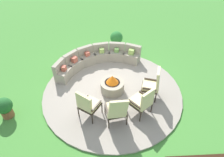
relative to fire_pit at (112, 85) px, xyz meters
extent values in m
plane|color=#478C38|center=(0.00, 0.00, -0.32)|extent=(24.00, 24.00, 0.00)
cylinder|color=#9E9384|center=(0.00, 0.00, -0.29)|extent=(4.87, 4.87, 0.06)
cylinder|color=#9E937F|center=(0.00, 0.00, -0.06)|extent=(0.82, 0.82, 0.39)
cylinder|color=black|center=(0.00, 0.00, 0.11)|extent=(0.54, 0.54, 0.06)
cone|color=orange|center=(0.00, 0.00, 0.28)|extent=(0.43, 0.43, 0.28)
cube|color=#9E937F|center=(0.89, 1.71, -0.04)|extent=(0.79, 0.70, 0.42)
cube|color=#9E937F|center=(0.96, 1.84, 0.32)|extent=(0.65, 0.44, 0.32)
cube|color=#9E937F|center=(0.29, 1.91, -0.04)|extent=(0.71, 0.54, 0.42)
cube|color=#9E937F|center=(0.31, 2.05, 0.32)|extent=(0.67, 0.25, 0.32)
cube|color=#9E937F|center=(-0.35, 1.90, -0.04)|extent=(0.72, 0.56, 0.42)
cube|color=#9E937F|center=(-0.38, 2.04, 0.32)|extent=(0.67, 0.28, 0.32)
cube|color=#9E937F|center=(-0.95, 1.68, -0.04)|extent=(0.79, 0.71, 0.42)
cube|color=#9E937F|center=(-1.02, 1.81, 0.32)|extent=(0.65, 0.46, 0.32)
cube|color=#9E937F|center=(-1.44, 1.28, -0.04)|extent=(0.77, 0.79, 0.42)
cube|color=#9E937F|center=(-1.55, 1.38, 0.32)|extent=(0.55, 0.59, 0.32)
cube|color=#9E937F|center=(-1.78, 0.74, -0.04)|extent=(0.67, 0.77, 0.42)
cube|color=#9E937F|center=(-1.91, 0.80, 0.32)|extent=(0.40, 0.66, 0.32)
cube|color=#93B756|center=(-0.34, 1.85, 0.26)|extent=(0.20, 0.18, 0.19)
cube|color=#BC5B47|center=(-1.73, 0.73, 0.25)|extent=(0.18, 0.20, 0.17)
cube|color=#BC5B47|center=(-0.92, 1.64, 0.25)|extent=(0.22, 0.21, 0.17)
cube|color=#70A34C|center=(0.28, 1.86, 0.25)|extent=(0.20, 0.18, 0.17)
cube|color=#BC5B47|center=(-1.40, 1.25, 0.27)|extent=(0.26, 0.27, 0.20)
cube|color=#93B756|center=(0.87, 1.67, 0.27)|extent=(0.27, 0.26, 0.21)
cylinder|color=#2D2319|center=(-0.80, -0.68, -0.07)|extent=(0.04, 0.04, 0.38)
cylinder|color=#2D2319|center=(-0.38, -0.97, -0.07)|extent=(0.04, 0.04, 0.38)
cylinder|color=#2D2319|center=(-1.09, -1.11, -0.07)|extent=(0.04, 0.04, 0.38)
cylinder|color=#2D2319|center=(-0.67, -1.40, -0.07)|extent=(0.04, 0.04, 0.38)
cube|color=#2D2319|center=(-0.73, -1.04, 0.15)|extent=(0.77, 0.77, 0.05)
cube|color=beige|center=(-0.73, -1.04, 0.22)|extent=(0.71, 0.71, 0.09)
cube|color=beige|center=(-0.87, -1.24, 0.50)|extent=(0.49, 0.42, 0.70)
cube|color=#2D2319|center=(-0.94, -0.90, 0.28)|extent=(0.31, 0.42, 0.04)
cube|color=#2D2319|center=(-0.53, -1.18, 0.28)|extent=(0.31, 0.42, 0.04)
cylinder|color=#2D2319|center=(-0.28, -1.05, -0.07)|extent=(0.04, 0.04, 0.38)
cylinder|color=#2D2319|center=(0.26, -0.96, -0.07)|extent=(0.04, 0.04, 0.38)
cylinder|color=#2D2319|center=(-0.19, -1.59, -0.07)|extent=(0.04, 0.04, 0.38)
cylinder|color=#2D2319|center=(0.35, -1.49, -0.07)|extent=(0.04, 0.04, 0.38)
cube|color=#2D2319|center=(0.03, -1.27, 0.15)|extent=(0.67, 0.67, 0.05)
cube|color=beige|center=(0.03, -1.27, 0.22)|extent=(0.62, 0.61, 0.09)
cube|color=beige|center=(0.08, -1.52, 0.48)|extent=(0.61, 0.20, 0.69)
cube|color=#2D2319|center=(-0.22, -1.32, 0.28)|extent=(0.13, 0.49, 0.04)
cube|color=#2D2319|center=(0.29, -1.23, 0.28)|extent=(0.13, 0.49, 0.04)
cylinder|color=#2D2319|center=(0.40, -0.96, -0.07)|extent=(0.04, 0.04, 0.38)
cylinder|color=#2D2319|center=(0.82, -0.61, -0.07)|extent=(0.04, 0.04, 0.38)
cylinder|color=#2D2319|center=(0.76, -1.39, -0.07)|extent=(0.04, 0.04, 0.38)
cylinder|color=#2D2319|center=(1.18, -1.04, -0.07)|extent=(0.04, 0.04, 0.38)
cube|color=#2D2319|center=(0.79, -1.00, 0.15)|extent=(0.83, 0.83, 0.05)
cube|color=beige|center=(0.79, -1.00, 0.22)|extent=(0.76, 0.76, 0.09)
cube|color=beige|center=(0.95, -1.20, 0.46)|extent=(0.47, 0.46, 0.63)
cube|color=#2D2319|center=(0.59, -1.17, 0.28)|extent=(0.36, 0.42, 0.04)
cube|color=#2D2319|center=(0.99, -0.83, 0.28)|extent=(0.36, 0.42, 0.04)
cylinder|color=#2D2319|center=(0.92, -0.50, -0.07)|extent=(0.04, 0.04, 0.38)
cylinder|color=#2D2319|center=(1.07, -0.01, -0.07)|extent=(0.04, 0.04, 0.38)
cylinder|color=#2D2319|center=(1.39, -0.65, -0.07)|extent=(0.04, 0.04, 0.38)
cylinder|color=#2D2319|center=(1.54, -0.16, -0.07)|extent=(0.04, 0.04, 0.38)
cube|color=#2D2319|center=(1.23, -0.33, 0.15)|extent=(0.67, 0.68, 0.05)
cube|color=beige|center=(1.23, -0.33, 0.22)|extent=(0.61, 0.62, 0.09)
cube|color=beige|center=(1.44, -0.40, 0.53)|extent=(0.29, 0.54, 0.74)
cube|color=#2D2319|center=(1.16, -0.56, 0.28)|extent=(0.44, 0.18, 0.04)
cube|color=#2D2319|center=(1.30, -0.10, 0.28)|extent=(0.44, 0.18, 0.04)
cylinder|color=#A89E8E|center=(0.35, 2.95, -0.15)|extent=(0.40, 0.40, 0.33)
sphere|color=#2D7A33|center=(0.35, 2.95, 0.23)|extent=(0.57, 0.57, 0.57)
sphere|color=yellow|center=(0.41, 2.95, 0.34)|extent=(0.18, 0.18, 0.18)
cylinder|color=brown|center=(-3.33, -0.91, -0.18)|extent=(0.35, 0.35, 0.28)
sphere|color=#236028|center=(-3.33, -0.91, 0.15)|extent=(0.50, 0.50, 0.50)
camera|label=1|loc=(-0.27, -5.02, 4.59)|focal=31.32mm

